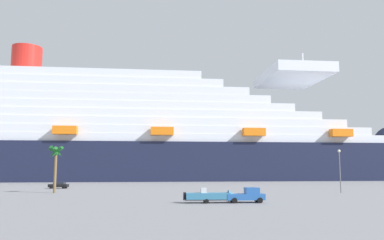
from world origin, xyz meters
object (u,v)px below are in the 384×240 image
(small_boat_on_trailer, at_px, (212,196))
(palm_tree, at_px, (56,156))
(pickup_truck, at_px, (247,195))
(cruise_ship, at_px, (116,138))
(parked_car_black_coupe, at_px, (59,185))
(street_lamp, at_px, (340,165))

(small_boat_on_trailer, relative_size, palm_tree, 0.94)
(pickup_truck, relative_size, small_boat_on_trailer, 0.63)
(cruise_ship, bearing_deg, parked_car_black_coupe, -98.62)
(small_boat_on_trailer, height_order, parked_car_black_coupe, small_boat_on_trailer)
(cruise_ship, bearing_deg, palm_tree, -94.16)
(palm_tree, relative_size, parked_car_black_coupe, 1.99)
(cruise_ship, distance_m, pickup_truck, 100.18)
(small_boat_on_trailer, relative_size, parked_car_black_coupe, 1.88)
(pickup_truck, distance_m, palm_tree, 41.82)
(palm_tree, bearing_deg, small_boat_on_trailer, -40.40)
(pickup_truck, distance_m, small_boat_on_trailer, 5.11)
(cruise_ship, xyz_separation_m, street_lamp, (52.30, -76.06, -10.83))
(palm_tree, xyz_separation_m, parked_car_black_coupe, (-3.07, 16.50, -6.65))
(cruise_ship, relative_size, small_boat_on_trailer, 31.20)
(parked_car_black_coupe, bearing_deg, street_lamp, -19.92)
(cruise_ship, distance_m, palm_tree, 71.39)
(cruise_ship, height_order, parked_car_black_coupe, cruise_ship)
(pickup_truck, height_order, parked_car_black_coupe, pickup_truck)
(cruise_ship, relative_size, pickup_truck, 49.59)
(palm_tree, xyz_separation_m, street_lamp, (57.44, -5.42, -1.88))
(small_boat_on_trailer, bearing_deg, palm_tree, 139.60)
(cruise_ship, distance_m, small_boat_on_trailer, 98.81)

